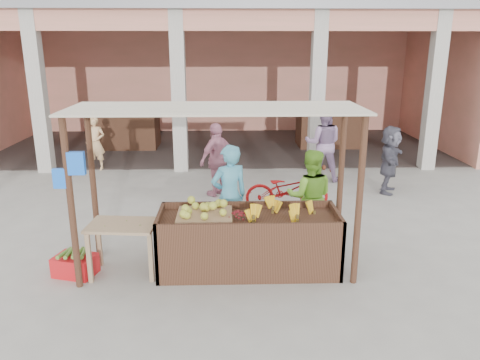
{
  "coord_description": "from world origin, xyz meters",
  "views": [
    {
      "loc": [
        0.19,
        -6.28,
        3.22
      ],
      "look_at": [
        0.41,
        1.2,
        1.02
      ],
      "focal_mm": 35.0,
      "sensor_mm": 36.0,
      "label": 1
    }
  ],
  "objects_px": {
    "red_crate": "(75,265)",
    "motorcycle": "(287,189)",
    "fruit_stall": "(249,244)",
    "side_table": "(123,233)",
    "vendor_blue": "(229,193)",
    "vendor_green": "(310,194)"
  },
  "relations": [
    {
      "from": "motorcycle",
      "to": "vendor_green",
      "type": "bearing_deg",
      "value": -173.54
    },
    {
      "from": "fruit_stall",
      "to": "vendor_green",
      "type": "xyz_separation_m",
      "value": [
        1.05,
        0.97,
        0.44
      ]
    },
    {
      "from": "red_crate",
      "to": "fruit_stall",
      "type": "bearing_deg",
      "value": 18.81
    },
    {
      "from": "red_crate",
      "to": "motorcycle",
      "type": "xyz_separation_m",
      "value": [
        3.38,
        2.6,
        0.3
      ]
    },
    {
      "from": "fruit_stall",
      "to": "motorcycle",
      "type": "relative_size",
      "value": 1.51
    },
    {
      "from": "red_crate",
      "to": "motorcycle",
      "type": "distance_m",
      "value": 4.28
    },
    {
      "from": "side_table",
      "to": "motorcycle",
      "type": "xyz_separation_m",
      "value": [
        2.67,
        2.57,
        -0.18
      ]
    },
    {
      "from": "fruit_stall",
      "to": "red_crate",
      "type": "distance_m",
      "value": 2.52
    },
    {
      "from": "fruit_stall",
      "to": "vendor_green",
      "type": "distance_m",
      "value": 1.49
    },
    {
      "from": "side_table",
      "to": "vendor_blue",
      "type": "height_order",
      "value": "vendor_blue"
    },
    {
      "from": "side_table",
      "to": "vendor_blue",
      "type": "xyz_separation_m",
      "value": [
        1.53,
        0.94,
        0.28
      ]
    },
    {
      "from": "vendor_blue",
      "to": "motorcycle",
      "type": "bearing_deg",
      "value": -147.29
    },
    {
      "from": "fruit_stall",
      "to": "side_table",
      "type": "xyz_separation_m",
      "value": [
        -1.8,
        -0.08,
        0.23
      ]
    },
    {
      "from": "side_table",
      "to": "vendor_green",
      "type": "xyz_separation_m",
      "value": [
        2.85,
        1.04,
        0.21
      ]
    },
    {
      "from": "red_crate",
      "to": "vendor_blue",
      "type": "distance_m",
      "value": 2.55
    },
    {
      "from": "vendor_green",
      "to": "red_crate",
      "type": "bearing_deg",
      "value": 26.93
    },
    {
      "from": "side_table",
      "to": "motorcycle",
      "type": "relative_size",
      "value": 0.58
    },
    {
      "from": "side_table",
      "to": "red_crate",
      "type": "relative_size",
      "value": 1.79
    },
    {
      "from": "red_crate",
      "to": "vendor_blue",
      "type": "bearing_deg",
      "value": 39.91
    },
    {
      "from": "vendor_green",
      "to": "side_table",
      "type": "bearing_deg",
      "value": 30.27
    },
    {
      "from": "fruit_stall",
      "to": "red_crate",
      "type": "relative_size",
      "value": 4.66
    },
    {
      "from": "vendor_green",
      "to": "fruit_stall",
      "type": "bearing_deg",
      "value": 52.75
    }
  ]
}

